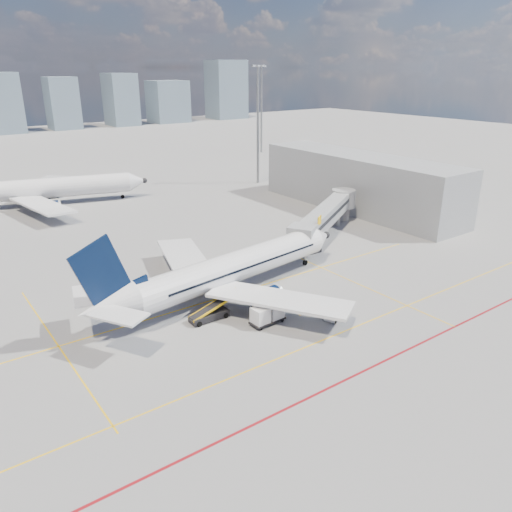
{
  "coord_description": "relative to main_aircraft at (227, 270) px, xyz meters",
  "views": [
    {
      "loc": [
        -29.11,
        -36.55,
        24.9
      ],
      "look_at": [
        3.34,
        8.05,
        4.0
      ],
      "focal_mm": 35.0,
      "sensor_mm": 36.0,
      "label": 1
    }
  ],
  "objects": [
    {
      "name": "cargo_dolly",
      "position": [
        -0.25,
        -8.06,
        -2.1
      ],
      "size": [
        3.8,
        1.82,
        2.05
      ],
      "rotation": [
        0.0,
        0.0,
        0.05
      ],
      "color": "black",
      "rests_on": "ground"
    },
    {
      "name": "floodlight_mast_ne",
      "position": [
        38.87,
        47.01,
        10.36
      ],
      "size": [
        3.2,
        0.61,
        25.45
      ],
      "color": "gray",
      "rests_on": "ground"
    },
    {
      "name": "apron_markings",
      "position": [
        0.29,
        -11.9,
        -3.22
      ],
      "size": [
        90.0,
        35.12,
        0.01
      ],
      "color": "#EDB10C",
      "rests_on": "ground"
    },
    {
      "name": "floodlight_mast_far",
      "position": [
        65.87,
        82.01,
        10.36
      ],
      "size": [
        3.2,
        0.61,
        25.45
      ],
      "color": "gray",
      "rests_on": "ground"
    },
    {
      "name": "main_aircraft",
      "position": [
        0.0,
        0.0,
        0.0
      ],
      "size": [
        36.46,
        31.65,
        10.8
      ],
      "rotation": [
        0.0,
        0.0,
        0.14
      ],
      "color": "silver",
      "rests_on": "ground"
    },
    {
      "name": "jet_bridge",
      "position": [
        24.38,
        8.93,
        0.52
      ],
      "size": [
        23.55,
        15.78,
        6.3
      ],
      "color": "#999CA2",
      "rests_on": "ground"
    },
    {
      "name": "belt_loader",
      "position": [
        -4.58,
        -3.83,
        -2.58
      ],
      "size": [
        6.09,
        1.67,
        2.49
      ],
      "rotation": [
        0.0,
        0.0,
        0.0
      ],
      "color": "black",
      "rests_on": "ground"
    },
    {
      "name": "ground",
      "position": [
        0.87,
        -7.99,
        -3.22
      ],
      "size": [
        420.0,
        420.0,
        0.0
      ],
      "primitive_type": "plane",
      "color": "gray",
      "rests_on": "ground"
    },
    {
      "name": "second_aircraft",
      "position": [
        -6.61,
        55.11,
        -0.0
      ],
      "size": [
        39.22,
        33.65,
        11.63
      ],
      "rotation": [
        0.0,
        0.0,
        -0.26
      ],
      "color": "silver",
      "rests_on": "ground"
    },
    {
      "name": "ramp_worker",
      "position": [
        3.69,
        -8.58,
        -2.36
      ],
      "size": [
        0.56,
        0.71,
        1.72
      ],
      "primitive_type": "imported",
      "rotation": [
        0.0,
        0.0,
        1.31
      ],
      "color": "yellow",
      "rests_on": "ground"
    },
    {
      "name": "baggage_tug",
      "position": [
        5.83,
        -11.42,
        -2.46
      ],
      "size": [
        2.62,
        2.2,
        1.59
      ],
      "rotation": [
        0.0,
        0.0,
        0.44
      ],
      "color": "silver",
      "rests_on": "ground"
    },
    {
      "name": "terminal_block",
      "position": [
        40.82,
        18.01,
        1.78
      ],
      "size": [
        10.0,
        42.0,
        10.0
      ],
      "color": "#999CA2",
      "rests_on": "ground"
    }
  ]
}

